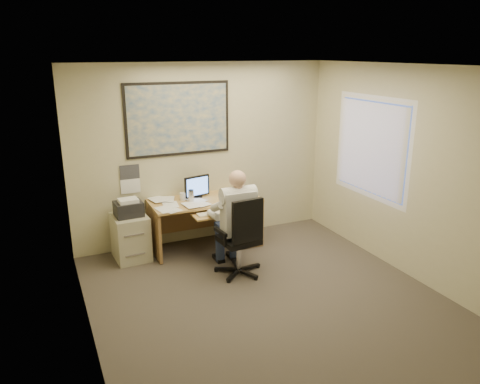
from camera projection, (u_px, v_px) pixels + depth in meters
name	position (u px, v px, depth m)	size (l,w,h in m)	color
room_shell	(273.00, 194.00, 5.11)	(4.00, 4.50, 2.70)	#3E3730
desk	(225.00, 216.00, 7.12)	(1.60, 0.97, 1.07)	tan
world_map	(178.00, 119.00, 6.76)	(1.56, 0.03, 1.06)	#1E4C93
wall_calendar	(130.00, 179.00, 6.71)	(0.28, 0.01, 0.42)	white
window_blinds	(371.00, 148.00, 6.53)	(0.06, 1.40, 1.30)	silver
filing_cabinet	(130.00, 233.00, 6.59)	(0.49, 0.58, 0.90)	#ADA88B
office_chair	(240.00, 252.00, 6.12)	(0.71, 0.71, 1.09)	black
person	(238.00, 223.00, 6.08)	(0.59, 0.84, 1.40)	silver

